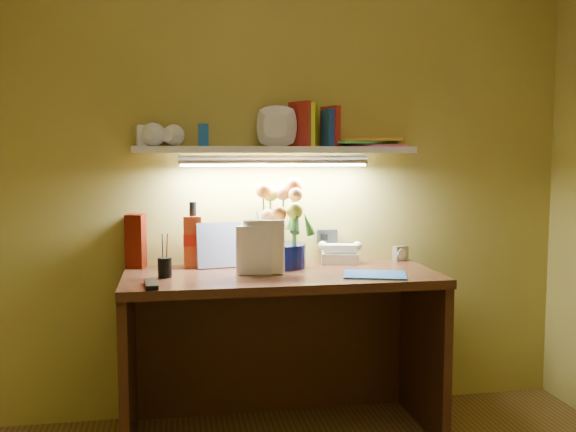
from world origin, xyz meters
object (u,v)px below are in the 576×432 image
object	(u,v)px
telephone	(340,252)
desk	(282,354)
flower_bouquet	(282,226)
desk_clock	(400,253)
whisky_bottle	(193,235)

from	to	relation	value
telephone	desk	bearing A→B (deg)	-136.38
flower_bouquet	telephone	distance (m)	0.34
desk	telephone	distance (m)	0.57
telephone	desk_clock	xyz separation A→B (m)	(0.32, 0.02, -0.02)
telephone	desk_clock	world-z (taller)	telephone
desk	whisky_bottle	xyz separation A→B (m)	(-0.38, 0.21, 0.53)
telephone	whisky_bottle	distance (m)	0.71
telephone	whisky_bottle	world-z (taller)	whisky_bottle
desk_clock	desk	bearing A→B (deg)	-179.04
telephone	desk_clock	distance (m)	0.32
flower_bouquet	whisky_bottle	world-z (taller)	flower_bouquet
flower_bouquet	telephone	size ratio (longest dim) A/B	2.20
flower_bouquet	desk_clock	xyz separation A→B (m)	(0.62, 0.09, -0.16)
desk	whisky_bottle	distance (m)	0.69
telephone	whisky_bottle	xyz separation A→B (m)	(-0.71, 0.01, 0.10)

